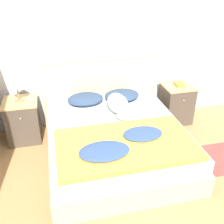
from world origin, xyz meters
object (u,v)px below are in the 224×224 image
(dog, at_px, (119,105))
(table_lamp, at_px, (16,82))
(bed, at_px, (115,142))
(nightstand_right, at_px, (176,103))
(pillow_left, at_px, (85,99))
(nightstand_left, at_px, (23,120))
(pillow_right, at_px, (122,95))
(book_stack, at_px, (180,84))

(dog, distance_m, table_lamp, 1.42)
(bed, bearing_deg, nightstand_right, 30.49)
(pillow_left, bearing_deg, nightstand_left, -179.24)
(nightstand_left, bearing_deg, pillow_left, 0.76)
(pillow_right, height_order, dog, dog)
(bed, bearing_deg, dog, 69.84)
(bed, relative_size, dog, 2.62)
(nightstand_left, distance_m, pillow_right, 1.50)
(bed, height_order, pillow_right, pillow_right)
(dog, xyz_separation_m, book_stack, (1.08, 0.33, 0.07))
(bed, relative_size, nightstand_right, 3.03)
(nightstand_right, bearing_deg, pillow_right, 179.24)
(pillow_left, bearing_deg, table_lamp, -178.93)
(bed, height_order, pillow_left, pillow_left)
(bed, bearing_deg, pillow_left, 111.20)
(nightstand_left, xyz_separation_m, table_lamp, (0.00, -0.00, 0.60))
(dog, bearing_deg, table_lamp, 165.81)
(book_stack, bearing_deg, bed, -150.04)
(pillow_right, distance_m, table_lamp, 1.53)
(pillow_right, distance_m, dog, 0.39)
(nightstand_right, bearing_deg, nightstand_left, 180.00)
(bed, distance_m, book_stack, 1.46)
(bed, xyz_separation_m, book_stack, (1.21, 0.70, 0.42))
(book_stack, bearing_deg, pillow_left, 179.13)
(nightstand_right, relative_size, pillow_left, 1.20)
(pillow_left, bearing_deg, pillow_right, 0.00)
(bed, xyz_separation_m, pillow_right, (0.28, 0.72, 0.32))
(pillow_left, relative_size, book_stack, 2.84)
(pillow_right, bearing_deg, dog, -112.27)
(dog, height_order, table_lamp, table_lamp)
(bed, distance_m, table_lamp, 1.56)
(nightstand_left, xyz_separation_m, book_stack, (2.42, -0.01, 0.34))
(pillow_left, distance_m, table_lamp, 1.00)
(pillow_left, xyz_separation_m, dog, (0.41, -0.36, 0.03))
(nightstand_left, bearing_deg, pillow_right, 0.48)
(nightstand_right, xyz_separation_m, dog, (-1.07, -0.34, 0.27))
(nightstand_right, height_order, table_lamp, table_lamp)
(pillow_left, xyz_separation_m, book_stack, (1.49, -0.02, 0.10))
(nightstand_right, xyz_separation_m, pillow_right, (-0.93, 0.01, 0.24))
(book_stack, xyz_separation_m, table_lamp, (-2.42, 0.01, 0.27))
(bed, xyz_separation_m, table_lamp, (-1.21, 0.70, 0.69))
(bed, relative_size, table_lamp, 5.26)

